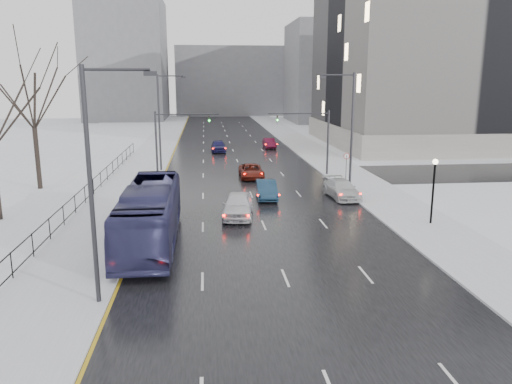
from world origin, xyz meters
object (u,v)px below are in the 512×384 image
object	(u,v)px
tree_park_e	(41,190)
sedan_center_far	(218,146)
sedan_right_far	(341,189)
no_uturn_sign	(346,159)
tree_park_d	(0,221)
streetlight_l_near	(96,176)
lamppost_r_mid	(434,182)
sedan_right_near	(266,189)
mast_signal_left	(167,136)
sedan_right_distant	(269,143)
sedan_right_cross	(251,171)
streetlight_r_mid	(349,127)
mast_signal_right	(317,135)
bus	(150,215)
sedan_center_near	(238,205)
streetlight_l_far	(161,118)

from	to	relation	value
tree_park_e	sedan_center_far	distance (m)	27.16
sedan_right_far	no_uturn_sign	bearing A→B (deg)	65.97
tree_park_d	streetlight_l_near	size ratio (longest dim) A/B	1.25
lamppost_r_mid	sedan_right_near	bearing A→B (deg)	139.04
mast_signal_left	sedan_right_distant	bearing A→B (deg)	59.04
tree_park_e	streetlight_l_near	xyz separation A→B (m)	(10.03, -24.00, 5.62)
tree_park_d	sedan_right_far	xyz separation A→B (m)	(25.00, 4.21, 0.76)
no_uturn_sign	tree_park_e	bearing A→B (deg)	180.00
no_uturn_sign	sedan_center_far	world-z (taller)	no_uturn_sign
sedan_right_near	sedan_right_cross	world-z (taller)	sedan_right_near
streetlight_r_mid	no_uturn_sign	size ratio (longest dim) A/B	3.70
mast_signal_left	sedan_right_distant	xyz separation A→B (m)	(12.56, 20.94, -3.39)
tree_park_e	sedan_right_far	size ratio (longest dim) A/B	2.71
sedan_right_near	sedan_right_far	world-z (taller)	sedan_right_near
no_uturn_sign	lamppost_r_mid	bearing A→B (deg)	-82.67
streetlight_l_near	sedan_right_cross	distance (m)	29.14
tree_park_e	streetlight_l_near	distance (m)	26.61
mast_signal_right	lamppost_r_mid	bearing A→B (deg)	-78.46
lamppost_r_mid	sedan_right_distant	size ratio (longest dim) A/B	1.04
streetlight_r_mid	sedan_center_far	size ratio (longest dim) A/B	2.17
streetlight_r_mid	no_uturn_sign	bearing A→B (deg)	75.52
tree_park_d	sedan_right_cross	size ratio (longest dim) A/B	2.58
sedan_right_near	mast_signal_right	bearing A→B (deg)	58.84
sedan_right_far	streetlight_r_mid	bearing A→B (deg)	56.61
tree_park_e	lamppost_r_mid	bearing A→B (deg)	-25.62
tree_park_e	sedan_right_cross	world-z (taller)	tree_park_e
tree_park_d	lamppost_r_mid	world-z (taller)	tree_park_d
sedan_right_near	sedan_center_far	size ratio (longest dim) A/B	0.97
tree_park_d	streetlight_r_mid	distance (m)	27.24
bus	lamppost_r_mid	bearing A→B (deg)	6.12
mast_signal_right	sedan_right_distant	xyz separation A→B (m)	(-2.09, 20.94, -3.39)
streetlight_l_near	sedan_center_near	world-z (taller)	streetlight_l_near
sedan_center_near	sedan_right_far	size ratio (longest dim) A/B	1.00
lamppost_r_mid	sedan_center_far	world-z (taller)	lamppost_r_mid
no_uturn_sign	sedan_right_far	xyz separation A→B (m)	(-2.00, -5.79, -1.54)
no_uturn_sign	sedan_right_far	world-z (taller)	no_uturn_sign
sedan_center_near	sedan_right_distant	world-z (taller)	sedan_center_near
streetlight_l_near	mast_signal_left	bearing A→B (deg)	88.28
lamppost_r_mid	tree_park_d	bearing A→B (deg)	172.09
streetlight_l_far	sedan_right_far	xyz separation A→B (m)	(15.37, -13.79, -4.85)
tree_park_d	streetlight_r_mid	world-z (taller)	streetlight_r_mid
tree_park_e	no_uturn_sign	world-z (taller)	tree_park_e
sedan_right_far	sedan_right_distant	xyz separation A→B (m)	(-1.96, 30.73, -0.05)
mast_signal_right	sedan_right_near	xyz separation A→B (m)	(-6.22, -9.41, -3.33)
mast_signal_left	sedan_right_cross	size ratio (longest dim) A/B	1.34
lamppost_r_mid	sedan_right_cross	world-z (taller)	lamppost_r_mid
streetlight_r_mid	mast_signal_right	xyz separation A→B (m)	(-0.84, 8.00, -1.51)
no_uturn_sign	bus	size ratio (longest dim) A/B	0.22
streetlight_r_mid	streetlight_l_near	size ratio (longest dim) A/B	1.00
streetlight_l_near	lamppost_r_mid	bearing A→B (deg)	27.55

